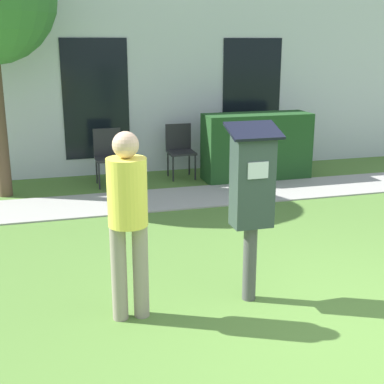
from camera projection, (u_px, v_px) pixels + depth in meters
ground_plane at (367, 342)px, 4.13m from camera, size 40.00×40.00×0.00m
sidewalk at (207, 196)px, 8.01m from camera, size 12.00×1.10×0.02m
building_facade at (175, 80)px, 9.37m from camera, size 10.00×0.26×3.20m
parking_meter at (252, 190)px, 4.55m from camera, size 0.44×0.31×1.59m
person_standing at (128, 212)px, 4.26m from camera, size 0.32×0.32×1.58m
outdoor_chair_left at (108, 152)px, 8.56m from camera, size 0.44×0.44×0.90m
outdoor_chair_middle at (180, 146)px, 9.04m from camera, size 0.44×0.44×0.90m
hedge_row at (256, 147)px, 8.91m from camera, size 1.78×0.60×1.10m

